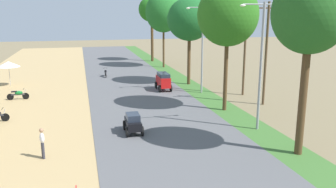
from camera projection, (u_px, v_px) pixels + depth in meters
parked_motorbike_sixth at (18, 94)px, 30.13m from camera, size 1.80×0.54×0.94m
vendor_umbrella at (8, 64)px, 35.29m from camera, size 2.20×2.20×2.52m
pedestrian_on_shoulder at (42, 142)px, 17.92m from camera, size 0.32×0.41×1.62m
median_tree_nearest at (310, 14)px, 17.08m from camera, size 3.76×3.76×9.32m
median_tree_second at (228, 15)px, 25.46m from camera, size 4.44×4.44×9.43m
median_tree_third at (189, 19)px, 35.32m from camera, size 4.50×4.50×8.81m
median_tree_fourth at (163, 12)px, 46.43m from camera, size 4.77×4.77×10.01m
median_tree_fifth at (152, 10)px, 52.29m from camera, size 3.96×3.96×9.62m
streetlamp_near at (261, 58)px, 21.62m from camera, size 3.16×0.20×7.94m
streetlamp_mid at (202, 44)px, 31.85m from camera, size 3.16×0.20×7.89m
utility_pole_near at (266, 52)px, 27.93m from camera, size 1.80×0.20×8.21m
utility_pole_far at (245, 44)px, 31.16m from camera, size 1.80×0.20×8.99m
car_hatchback_black at (133, 122)px, 21.75m from camera, size 1.04×2.00×1.23m
car_van_red at (163, 80)px, 33.67m from camera, size 1.19×2.41×1.67m
motorbike_ahead_second at (106, 72)px, 40.90m from camera, size 0.54×1.80×0.94m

